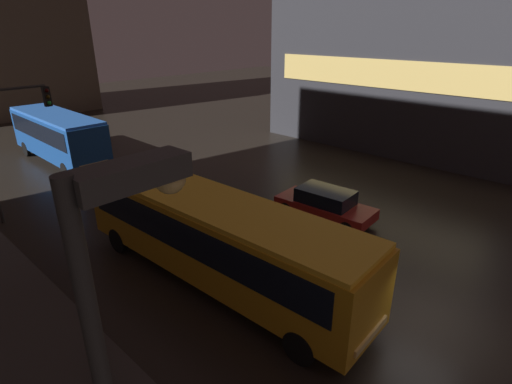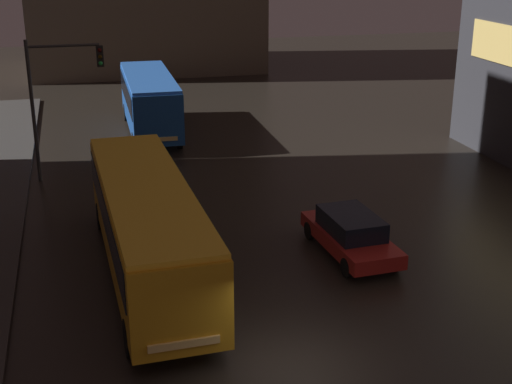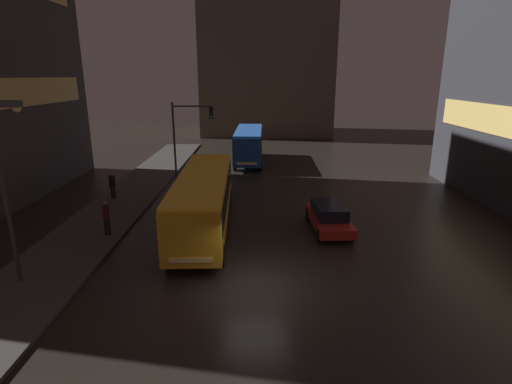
{
  "view_description": "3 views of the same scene",
  "coord_description": "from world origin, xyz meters",
  "px_view_note": "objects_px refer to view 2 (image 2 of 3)",
  "views": [
    {
      "loc": [
        -10.72,
        -2.9,
        8.44
      ],
      "look_at": [
        1.87,
        8.75,
        1.29
      ],
      "focal_mm": 28.0,
      "sensor_mm": 36.0,
      "label": 1
    },
    {
      "loc": [
        -4.7,
        -14.55,
        10.3
      ],
      "look_at": [
        1.25,
        8.62,
        1.68
      ],
      "focal_mm": 50.0,
      "sensor_mm": 36.0,
      "label": 2
    },
    {
      "loc": [
        0.12,
        -14.35,
        8.17
      ],
      "look_at": [
        -0.01,
        5.33,
        2.43
      ],
      "focal_mm": 28.0,
      "sensor_mm": 36.0,
      "label": 3
    }
  ],
  "objects_px": {
    "traffic_light_main": "(57,86)",
    "bus_far": "(150,98)",
    "bus_near": "(147,220)",
    "car_taxi": "(351,233)"
  },
  "relations": [
    {
      "from": "bus_near",
      "to": "bus_far",
      "type": "relative_size",
      "value": 1.24
    },
    {
      "from": "car_taxi",
      "to": "traffic_light_main",
      "type": "bearing_deg",
      "value": -51.85
    },
    {
      "from": "traffic_light_main",
      "to": "bus_far",
      "type": "bearing_deg",
      "value": 56.12
    },
    {
      "from": "bus_near",
      "to": "traffic_light_main",
      "type": "relative_size",
      "value": 1.89
    },
    {
      "from": "bus_far",
      "to": "traffic_light_main",
      "type": "xyz_separation_m",
      "value": [
        -4.63,
        -6.89,
        2.2
      ]
    },
    {
      "from": "bus_far",
      "to": "traffic_light_main",
      "type": "height_order",
      "value": "traffic_light_main"
    },
    {
      "from": "car_taxi",
      "to": "traffic_light_main",
      "type": "xyz_separation_m",
      "value": [
        -9.44,
        10.65,
        3.46
      ]
    },
    {
      "from": "bus_near",
      "to": "traffic_light_main",
      "type": "xyz_separation_m",
      "value": [
        -2.59,
        10.65,
        2.27
      ]
    },
    {
      "from": "bus_near",
      "to": "bus_far",
      "type": "xyz_separation_m",
      "value": [
        2.03,
        17.54,
        0.07
      ]
    },
    {
      "from": "bus_near",
      "to": "traffic_light_main",
      "type": "bearing_deg",
      "value": -78.3
    }
  ]
}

